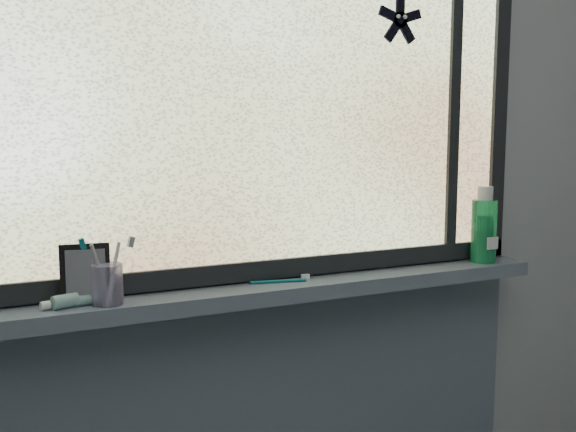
% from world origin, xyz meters
% --- Properties ---
extents(wall_back, '(3.00, 0.01, 2.50)m').
position_xyz_m(wall_back, '(0.00, 1.30, 1.25)').
color(wall_back, '#9EA3A8').
rests_on(wall_back, ground).
extents(windowsill, '(1.62, 0.14, 0.04)m').
position_xyz_m(windowsill, '(0.00, 1.23, 1.00)').
color(windowsill, slate).
rests_on(windowsill, wall_back).
extents(window_pane, '(1.50, 0.01, 1.00)m').
position_xyz_m(window_pane, '(0.00, 1.28, 1.53)').
color(window_pane, silver).
rests_on(window_pane, wall_back).
extents(frame_bottom, '(1.60, 0.03, 0.05)m').
position_xyz_m(frame_bottom, '(0.00, 1.28, 1.05)').
color(frame_bottom, black).
rests_on(frame_bottom, windowsill).
extents(frame_right, '(0.05, 0.03, 1.10)m').
position_xyz_m(frame_right, '(0.78, 1.28, 1.53)').
color(frame_right, black).
rests_on(frame_right, wall_back).
extents(frame_mullion, '(0.03, 0.03, 1.00)m').
position_xyz_m(frame_mullion, '(0.60, 1.28, 1.53)').
color(frame_mullion, black).
rests_on(frame_mullion, wall_back).
extents(starfish_sticker, '(0.15, 0.02, 0.15)m').
position_xyz_m(starfish_sticker, '(0.40, 1.27, 1.72)').
color(starfish_sticker, black).
rests_on(starfish_sticker, window_pane).
extents(vanity_mirror, '(0.12, 0.07, 0.14)m').
position_xyz_m(vanity_mirror, '(-0.47, 1.24, 1.09)').
color(vanity_mirror, black).
rests_on(vanity_mirror, windowsill).
extents(toothpaste_tube, '(0.18, 0.08, 0.03)m').
position_xyz_m(toothpaste_tube, '(-0.50, 1.22, 1.04)').
color(toothpaste_tube, silver).
rests_on(toothpaste_tube, windowsill).
extents(toothbrush_cup, '(0.07, 0.07, 0.09)m').
position_xyz_m(toothbrush_cup, '(-0.43, 1.21, 1.07)').
color(toothbrush_cup, '#B8ACE3').
rests_on(toothbrush_cup, windowsill).
extents(toothbrush_lying, '(0.18, 0.06, 0.01)m').
position_xyz_m(toothbrush_lying, '(0.01, 1.24, 1.03)').
color(toothbrush_lying, '#0C6472').
rests_on(toothbrush_lying, windowsill).
extents(mouthwash_bottle, '(0.08, 0.08, 0.19)m').
position_xyz_m(mouthwash_bottle, '(0.69, 1.22, 1.13)').
color(mouthwash_bottle, '#20A65D').
rests_on(mouthwash_bottle, windowsill).
extents(cream_tube, '(0.05, 0.05, 0.10)m').
position_xyz_m(cream_tube, '(0.69, 1.22, 1.10)').
color(cream_tube, silver).
rests_on(cream_tube, windowsill).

